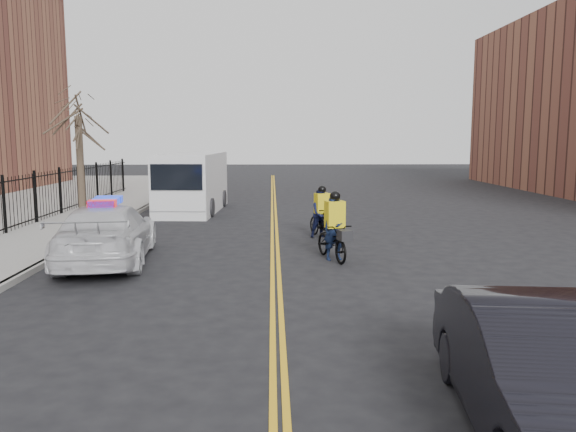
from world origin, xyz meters
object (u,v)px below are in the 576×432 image
at_px(cargo_van, 192,183).
at_px(cyclist_near, 335,236).
at_px(dark_sedan, 542,372).
at_px(cyclist_far, 322,217).
at_px(police_cruiser, 107,233).

distance_m(cargo_van, cyclist_near, 11.55).
relative_size(dark_sedan, cyclist_near, 2.22).
bearing_deg(cyclist_near, cargo_van, 101.04).
relative_size(dark_sedan, cyclist_far, 2.52).
relative_size(police_cruiser, dark_sedan, 1.24).
height_order(dark_sedan, cyclist_far, cyclist_far).
distance_m(cyclist_near, cyclist_far, 3.44).
bearing_deg(dark_sedan, cargo_van, 114.66).
bearing_deg(cargo_van, cyclist_near, -59.33).
relative_size(cargo_van, cyclist_far, 3.58).
height_order(police_cruiser, cyclist_far, cyclist_far).
distance_m(police_cruiser, cargo_van, 10.45).
bearing_deg(cyclist_near, cyclist_far, 74.35).
height_order(cargo_van, cyclist_far, cargo_van).
xyz_separation_m(dark_sedan, cyclist_near, (-1.24, 9.23, -0.09)).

